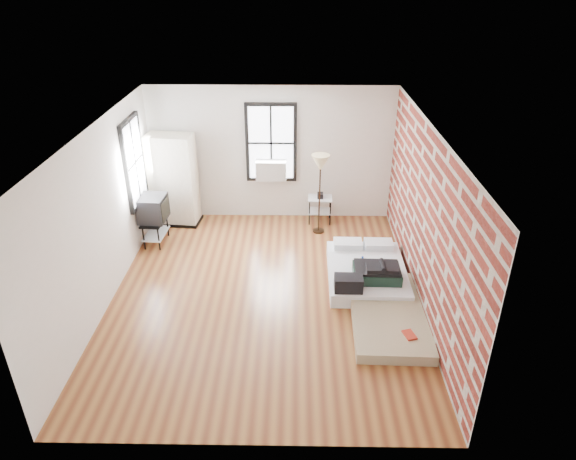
{
  "coord_description": "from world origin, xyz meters",
  "views": [
    {
      "loc": [
        0.51,
        -7.05,
        4.94
      ],
      "look_at": [
        0.39,
        0.3,
        1.06
      ],
      "focal_mm": 32.0,
      "sensor_mm": 36.0,
      "label": 1
    }
  ],
  "objects_px": {
    "tv_stand": "(153,210)",
    "mattress_main": "(366,271)",
    "wardrobe": "(173,180)",
    "side_table": "(320,203)",
    "mattress_bare": "(385,304)",
    "floor_lamp": "(320,167)"
  },
  "relations": [
    {
      "from": "mattress_main",
      "to": "wardrobe",
      "type": "height_order",
      "value": "wardrobe"
    },
    {
      "from": "mattress_main",
      "to": "tv_stand",
      "type": "distance_m",
      "value": 4.19
    },
    {
      "from": "mattress_main",
      "to": "floor_lamp",
      "type": "distance_m",
      "value": 2.29
    },
    {
      "from": "mattress_main",
      "to": "wardrobe",
      "type": "bearing_deg",
      "value": 151.0
    },
    {
      "from": "side_table",
      "to": "floor_lamp",
      "type": "distance_m",
      "value": 1.07
    },
    {
      "from": "wardrobe",
      "to": "side_table",
      "type": "distance_m",
      "value": 3.06
    },
    {
      "from": "wardrobe",
      "to": "tv_stand",
      "type": "height_order",
      "value": "wardrobe"
    },
    {
      "from": "mattress_bare",
      "to": "floor_lamp",
      "type": "distance_m",
      "value": 3.12
    },
    {
      "from": "wardrobe",
      "to": "tv_stand",
      "type": "xyz_separation_m",
      "value": [
        -0.21,
        -0.9,
        -0.24
      ]
    },
    {
      "from": "floor_lamp",
      "to": "wardrobe",
      "type": "bearing_deg",
      "value": 172.57
    },
    {
      "from": "mattress_main",
      "to": "mattress_bare",
      "type": "xyz_separation_m",
      "value": [
        0.18,
        -0.92,
        -0.02
      ]
    },
    {
      "from": "wardrobe",
      "to": "floor_lamp",
      "type": "height_order",
      "value": "wardrobe"
    },
    {
      "from": "mattress_main",
      "to": "tv_stand",
      "type": "xyz_separation_m",
      "value": [
        -3.96,
        1.25,
        0.55
      ]
    },
    {
      "from": "tv_stand",
      "to": "mattress_main",
      "type": "bearing_deg",
      "value": -14.01
    },
    {
      "from": "wardrobe",
      "to": "floor_lamp",
      "type": "distance_m",
      "value": 3.04
    },
    {
      "from": "mattress_main",
      "to": "side_table",
      "type": "xyz_separation_m",
      "value": [
        -0.73,
        2.22,
        0.28
      ]
    },
    {
      "from": "mattress_main",
      "to": "tv_stand",
      "type": "bearing_deg",
      "value": 163.34
    },
    {
      "from": "mattress_bare",
      "to": "floor_lamp",
      "type": "bearing_deg",
      "value": 111.25
    },
    {
      "from": "mattress_main",
      "to": "side_table",
      "type": "height_order",
      "value": "side_table"
    },
    {
      "from": "mattress_bare",
      "to": "wardrobe",
      "type": "relative_size",
      "value": 1.13
    },
    {
      "from": "mattress_bare",
      "to": "floor_lamp",
      "type": "relative_size",
      "value": 1.3
    },
    {
      "from": "side_table",
      "to": "floor_lamp",
      "type": "height_order",
      "value": "floor_lamp"
    }
  ]
}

